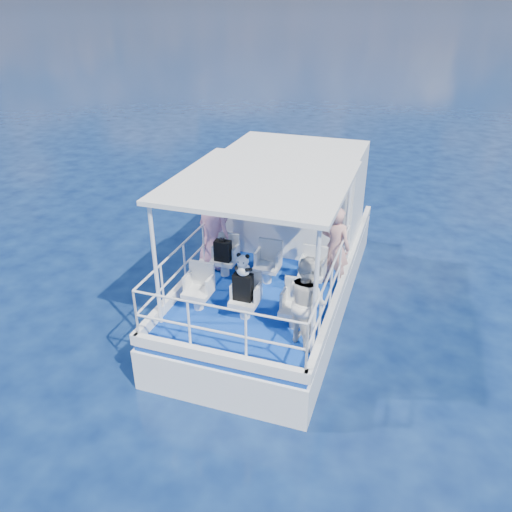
{
  "coord_description": "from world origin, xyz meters",
  "views": [
    {
      "loc": [
        2.53,
        -8.02,
        5.97
      ],
      "look_at": [
        -0.03,
        -0.4,
        1.78
      ],
      "focal_mm": 35.0,
      "sensor_mm": 36.0,
      "label": 1
    }
  ],
  "objects": [
    {
      "name": "seat_center_fwd",
      "position": [
        0.0,
        0.2,
        1.09
      ],
      "size": [
        0.48,
        0.46,
        0.38
      ],
      "primitive_type": "cube",
      "color": "silver",
      "rests_on": "deck"
    },
    {
      "name": "backpack_port",
      "position": [
        -0.9,
        0.12,
        1.49
      ],
      "size": [
        0.33,
        0.18,
        0.43
      ],
      "primitive_type": "cube",
      "color": "black",
      "rests_on": "seat_port_fwd"
    },
    {
      "name": "seat_port_aft",
      "position": [
        -0.9,
        -1.1,
        1.09
      ],
      "size": [
        0.48,
        0.46,
        0.38
      ],
      "primitive_type": "cube",
      "color": "silver",
      "rests_on": "deck"
    },
    {
      "name": "passenger_stbd_fwd",
      "position": [
        1.25,
        0.55,
        1.72
      ],
      "size": [
        0.68,
        0.53,
        1.63
      ],
      "primitive_type": "imported",
      "rotation": [
        0.0,
        0.0,
        2.88
      ],
      "color": "#DB978E",
      "rests_on": "deck"
    },
    {
      "name": "railings",
      "position": [
        0.0,
        -0.58,
        1.4
      ],
      "size": [
        2.84,
        3.59,
        1.0
      ],
      "primitive_type": null,
      "color": "white",
      "rests_on": "deck"
    },
    {
      "name": "backpack_center",
      "position": [
        -0.03,
        -1.11,
        1.53
      ],
      "size": [
        0.33,
        0.19,
        0.5
      ],
      "primitive_type": "cube",
      "color": "black",
      "rests_on": "seat_center_aft"
    },
    {
      "name": "cabin",
      "position": [
        0.0,
        2.3,
        2.0
      ],
      "size": [
        2.85,
        2.0,
        2.2
      ],
      "primitive_type": "cube",
      "color": "white",
      "rests_on": "deck"
    },
    {
      "name": "compact_camera",
      "position": [
        -0.91,
        0.11,
        1.74
      ],
      "size": [
        0.1,
        0.06,
        0.06
      ],
      "primitive_type": "cube",
      "color": "black",
      "rests_on": "backpack_port"
    },
    {
      "name": "ground",
      "position": [
        0.0,
        0.0,
        0.0
      ],
      "size": [
        2000.0,
        2000.0,
        0.0
      ],
      "primitive_type": "plane",
      "color": "#08173D",
      "rests_on": "ground"
    },
    {
      "name": "hull",
      "position": [
        0.0,
        1.0,
        0.0
      ],
      "size": [
        3.0,
        7.0,
        1.6
      ],
      "primitive_type": "cube",
      "color": "white",
      "rests_on": "ground"
    },
    {
      "name": "panda",
      "position": [
        -0.01,
        -1.13,
        1.98
      ],
      "size": [
        0.26,
        0.22,
        0.41
      ],
      "primitive_type": null,
      "color": "silver",
      "rests_on": "backpack_center"
    },
    {
      "name": "seat_port_fwd",
      "position": [
        -0.9,
        0.2,
        1.09
      ],
      "size": [
        0.48,
        0.46,
        0.38
      ],
      "primitive_type": "cube",
      "color": "silver",
      "rests_on": "deck"
    },
    {
      "name": "deck",
      "position": [
        0.0,
        1.0,
        0.85
      ],
      "size": [
        2.9,
        6.9,
        0.1
      ],
      "primitive_type": "cube",
      "color": "#0B3399",
      "rests_on": "hull"
    },
    {
      "name": "canopy",
      "position": [
        0.0,
        -0.2,
        3.14
      ],
      "size": [
        3.0,
        3.2,
        0.08
      ],
      "primitive_type": "cube",
      "color": "white",
      "rests_on": "cabin"
    },
    {
      "name": "seat_stbd_aft",
      "position": [
        0.9,
        -1.1,
        1.09
      ],
      "size": [
        0.48,
        0.46,
        0.38
      ],
      "primitive_type": "cube",
      "color": "silver",
      "rests_on": "deck"
    },
    {
      "name": "seat_center_aft",
      "position": [
        0.0,
        -1.1,
        1.09
      ],
      "size": [
        0.48,
        0.46,
        0.38
      ],
      "primitive_type": "cube",
      "color": "silver",
      "rests_on": "deck"
    },
    {
      "name": "canopy_posts",
      "position": [
        0.0,
        -0.25,
        2.0
      ],
      "size": [
        2.77,
        2.97,
        2.2
      ],
      "color": "white",
      "rests_on": "deck"
    },
    {
      "name": "seat_stbd_fwd",
      "position": [
        0.9,
        0.2,
        1.09
      ],
      "size": [
        0.48,
        0.46,
        0.38
      ],
      "primitive_type": "cube",
      "color": "silver",
      "rests_on": "deck"
    },
    {
      "name": "passenger_port_fwd",
      "position": [
        -1.25,
        0.5,
        1.77
      ],
      "size": [
        0.78,
        0.68,
        1.74
      ],
      "primitive_type": "imported",
      "rotation": [
        0.0,
        0.0,
        2.75
      ],
      "color": "pink",
      "rests_on": "deck"
    },
    {
      "name": "passenger_stbd_aft",
      "position": [
        1.17,
        -1.43,
        1.68
      ],
      "size": [
        0.96,
        0.95,
        1.56
      ],
      "primitive_type": "imported",
      "rotation": [
        0.0,
        0.0,
        2.42
      ],
      "color": "silver",
      "rests_on": "deck"
    }
  ]
}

